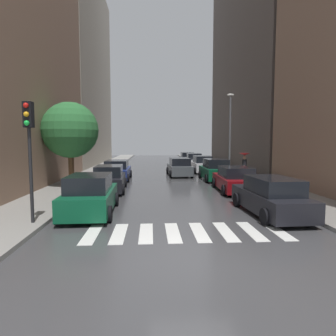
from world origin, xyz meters
TOP-DOWN VIEW (x-y plane):
  - ground_plane at (0.00, 24.00)m, footprint 28.00×72.00m
  - sidewalk_left at (-6.50, 24.00)m, footprint 3.00×72.00m
  - sidewalk_right at (6.50, 24.00)m, footprint 3.00×72.00m
  - crosswalk_stripes at (0.00, 2.30)m, footprint 6.75×2.20m
  - building_left_mid at (-11.00, 33.30)m, footprint 6.00×21.62m
  - building_right_mid at (11.00, 25.59)m, footprint 6.00×21.55m
  - parked_car_left_nearest at (-3.75, 5.08)m, footprint 2.16×4.44m
  - parked_car_left_second at (-3.75, 10.86)m, footprint 2.13×4.52m
  - parked_car_left_third at (-3.88, 16.21)m, footprint 2.13×4.57m
  - parked_car_right_nearest at (3.82, 4.49)m, footprint 2.12×4.85m
  - parked_car_right_second at (3.98, 10.30)m, footprint 2.30×4.80m
  - parked_car_right_third at (3.92, 15.52)m, footprint 2.12×4.17m
  - parked_car_right_fourth at (3.94, 21.60)m, footprint 2.01×4.20m
  - parked_car_right_fifth at (3.89, 26.90)m, footprint 2.13×4.37m
  - parked_car_right_sixth at (3.92, 33.62)m, footprint 2.07×4.32m
  - car_midroad at (1.40, 18.89)m, footprint 2.17×4.67m
  - pedestrian_foreground at (6.42, 15.97)m, footprint 0.91×0.91m
  - street_tree_left at (-6.43, 12.27)m, footprint 3.64×3.64m
  - traffic_light_left_corner at (-5.45, 3.29)m, footprint 0.30×0.42m
  - lamp_post_right at (5.55, 17.35)m, footprint 0.60×0.28m

SIDE VIEW (x-z plane):
  - ground_plane at x=0.00m, z-range -0.04..0.00m
  - crosswalk_stripes at x=0.00m, z-range 0.00..0.01m
  - sidewalk_left at x=-6.50m, z-range 0.00..0.15m
  - sidewalk_right at x=6.50m, z-range 0.00..0.15m
  - parked_car_right_second at x=3.98m, z-range -0.04..1.50m
  - parked_car_right_nearest at x=3.82m, z-range -0.05..1.55m
  - parked_car_left_third at x=-3.88m, z-range -0.05..1.55m
  - parked_car_left_second at x=-3.75m, z-range -0.05..1.56m
  - parked_car_right_sixth at x=3.92m, z-range -0.05..1.56m
  - car_midroad at x=1.40m, z-range -0.05..1.58m
  - parked_car_right_fourth at x=3.94m, z-range -0.06..1.62m
  - parked_car_left_nearest at x=-3.75m, z-range -0.06..1.63m
  - parked_car_right_third at x=3.92m, z-range -0.06..1.66m
  - parked_car_right_fifth at x=3.89m, z-range -0.06..1.67m
  - pedestrian_foreground at x=6.42m, z-range 0.56..2.56m
  - traffic_light_left_corner at x=-5.45m, z-range 1.14..5.44m
  - street_tree_left at x=-6.43m, z-range 1.06..6.56m
  - lamp_post_right at x=5.55m, z-range 0.68..7.64m
  - building_left_mid at x=-11.00m, z-range 0.00..24.84m
  - building_right_mid at x=11.00m, z-range 0.00..25.84m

